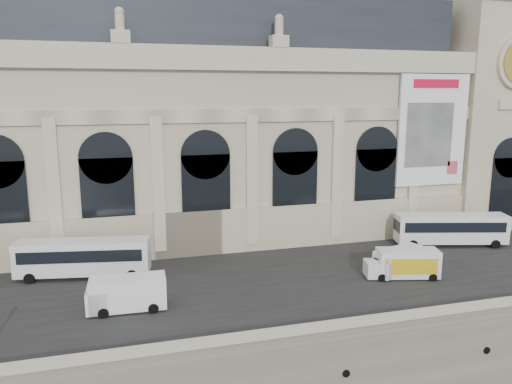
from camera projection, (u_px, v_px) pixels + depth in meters
quay at (219, 244)px, 68.28m from camera, size 160.00×70.00×6.00m
street at (263, 276)px, 47.87m from camera, size 160.00×24.00×0.06m
parapet at (318, 334)px, 35.11m from camera, size 160.00×1.40×1.21m
museum at (175, 124)px, 59.54m from camera, size 69.00×18.70×29.10m
clock_pavilion at (477, 93)px, 66.75m from camera, size 13.00×14.72×36.70m
bus_left at (83, 257)px, 47.29m from camera, size 12.64×4.70×3.65m
bus_right at (451, 228)px, 57.29m from camera, size 12.75×5.78×3.69m
van_b at (123, 294)px, 40.10m from camera, size 6.32×2.80×2.77m
van_c at (397, 262)px, 48.20m from camera, size 6.00×3.75×2.51m
box_truck at (403, 264)px, 47.34m from camera, size 7.20×3.83×2.77m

